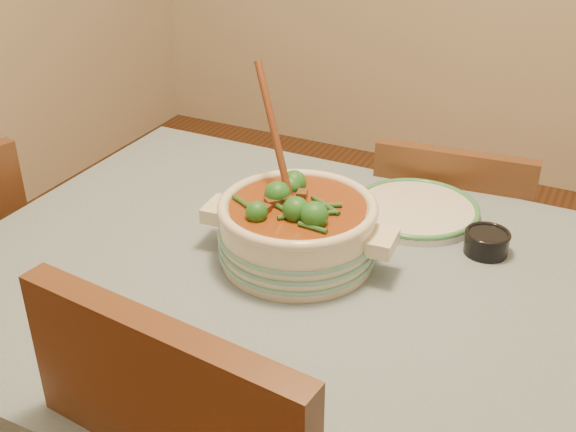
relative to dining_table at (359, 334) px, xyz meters
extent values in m
cube|color=brown|center=(0.00, 0.00, 0.06)|extent=(1.60, 1.00, 0.05)
cube|color=gray|center=(0.00, 0.00, 0.09)|extent=(1.68, 1.08, 0.01)
cylinder|color=brown|center=(-0.73, 0.43, -0.31)|extent=(0.07, 0.07, 0.70)
cylinder|color=beige|center=(-0.17, 0.07, 0.15)|extent=(0.34, 0.34, 0.12)
torus|color=beige|center=(-0.17, 0.07, 0.21)|extent=(0.32, 0.32, 0.02)
cube|color=beige|center=(0.01, 0.08, 0.17)|extent=(0.06, 0.09, 0.03)
cube|color=beige|center=(-0.34, 0.05, 0.17)|extent=(0.06, 0.09, 0.03)
cylinder|color=brown|center=(-0.17, 0.07, 0.21)|extent=(0.27, 0.27, 0.02)
cylinder|color=silver|center=(-0.01, 0.36, 0.10)|extent=(0.31, 0.31, 0.02)
torus|color=#3F8A52|center=(-0.01, 0.36, 0.11)|extent=(0.29, 0.29, 0.01)
cylinder|color=black|center=(0.18, 0.26, 0.11)|extent=(0.11, 0.11, 0.05)
torus|color=black|center=(0.18, 0.26, 0.14)|extent=(0.10, 0.10, 0.01)
cylinder|color=black|center=(0.18, 0.26, 0.13)|extent=(0.08, 0.08, 0.01)
cube|color=brown|center=(0.01, 0.72, -0.24)|extent=(0.43, 0.43, 0.04)
cube|color=brown|center=(0.03, 0.54, -0.03)|extent=(0.40, 0.08, 0.42)
cylinder|color=brown|center=(0.16, 0.91, -0.45)|extent=(0.04, 0.04, 0.42)
cylinder|color=brown|center=(-0.17, 0.87, -0.45)|extent=(0.04, 0.04, 0.42)
cylinder|color=brown|center=(0.20, 0.57, -0.45)|extent=(0.04, 0.04, 0.42)
cylinder|color=brown|center=(-0.14, 0.53, -0.45)|extent=(0.04, 0.04, 0.42)
cylinder|color=brown|center=(-0.97, 0.06, -0.45)|extent=(0.04, 0.04, 0.43)
camera|label=1|loc=(0.38, -1.07, 0.90)|focal=45.00mm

